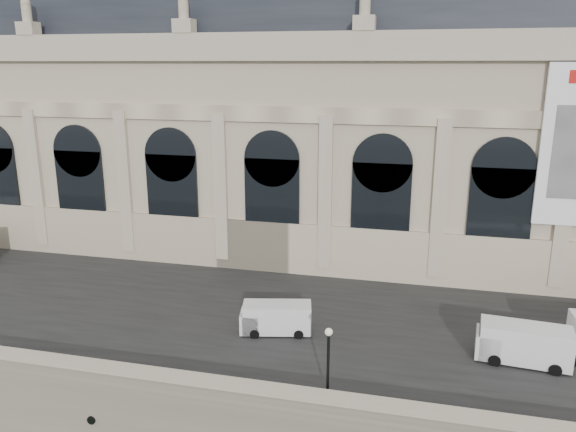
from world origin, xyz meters
name	(u,v)px	position (x,y,z in m)	size (l,w,h in m)	color
quay	(334,260)	(0.00, 35.00, 3.00)	(160.00, 70.00, 6.00)	gray
street	(295,309)	(0.00, 14.00, 6.03)	(160.00, 24.00, 0.06)	#2D2D2D
parapet	(244,394)	(0.00, 0.60, 6.62)	(160.00, 1.40, 1.21)	gray
museum	(276,119)	(-5.98, 30.86, 19.72)	(69.00, 18.70, 29.10)	#BEAD92
van_b	(273,318)	(-0.71, 9.64, 7.18)	(5.51, 3.03, 2.32)	silver
van_c	(519,343)	(16.36, 9.43, 7.36)	(6.14, 2.89, 2.65)	silver
lamp_right	(328,364)	(4.67, 2.30, 8.27)	(0.46, 0.46, 4.56)	black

